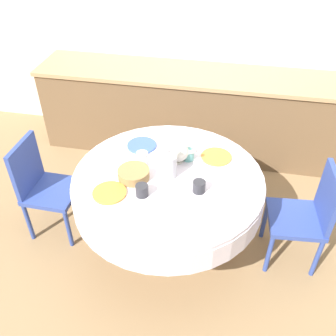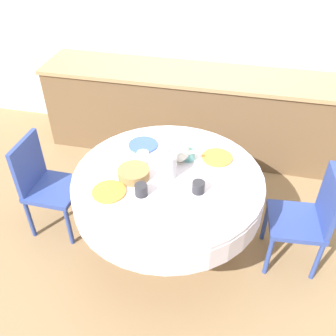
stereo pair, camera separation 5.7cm
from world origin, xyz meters
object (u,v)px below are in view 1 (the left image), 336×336
Objects in this scene: chair_left at (307,214)px; teapot at (178,152)px; chair_right at (43,184)px; coffee_carafe at (168,164)px.

chair_left is 1.06m from teapot.
chair_left is at bearing 93.02° from chair_right.
chair_right is 3.40× the size of coffee_carafe.
teapot is at bearing 100.40° from chair_right.
teapot is (0.05, 0.18, -0.02)m from coffee_carafe.
chair_right is at bearing 179.60° from coffee_carafe.
chair_right is at bearing -170.82° from teapot.
teapot is (1.08, 0.17, 0.35)m from chair_right.
coffee_carafe is (-1.04, -0.07, 0.37)m from chair_left.
chair_right is 4.05× the size of teapot.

